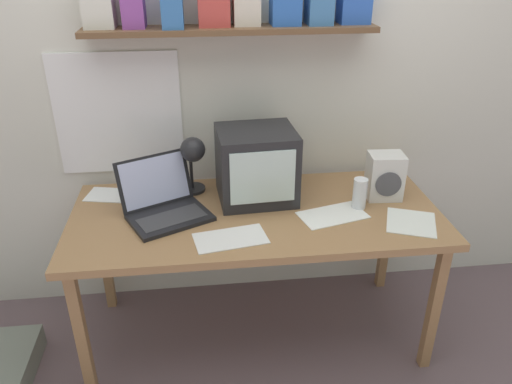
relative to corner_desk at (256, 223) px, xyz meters
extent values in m
plane|color=#68565B|center=(0.00, 0.00, -0.65)|extent=(12.00, 12.00, 0.00)
cube|color=silver|center=(0.00, 0.44, 0.65)|extent=(5.60, 0.06, 2.60)
cube|color=white|center=(-0.61, 0.41, 0.40)|extent=(0.59, 0.01, 0.58)
cube|color=brown|center=(-0.07, 0.32, 0.80)|extent=(1.29, 0.18, 0.02)
cube|color=silver|center=(-0.63, 0.35, 0.90)|extent=(0.13, 0.12, 0.19)
cube|color=#3369AD|center=(-0.32, 0.33, 0.90)|extent=(0.09, 0.16, 0.19)
cube|color=beige|center=(0.00, 0.35, 0.89)|extent=(0.12, 0.12, 0.17)
cube|color=blue|center=(0.17, 0.35, 0.91)|extent=(0.13, 0.13, 0.20)
cube|color=teal|center=(0.32, 0.34, 0.90)|extent=(0.11, 0.14, 0.18)
cube|color=blue|center=(0.48, 0.35, 0.90)|extent=(0.13, 0.12, 0.18)
cube|color=#9D7248|center=(0.00, 0.00, 0.04)|extent=(1.65, 0.74, 0.03)
cube|color=#9D7248|center=(-0.76, -0.31, -0.31)|extent=(0.04, 0.05, 0.67)
cube|color=#9D7248|center=(0.76, -0.31, -0.31)|extent=(0.04, 0.05, 0.67)
cube|color=#9D7248|center=(-0.76, 0.31, -0.31)|extent=(0.04, 0.05, 0.67)
cube|color=#9D7248|center=(0.76, 0.31, -0.31)|extent=(0.04, 0.05, 0.67)
cube|color=#232326|center=(0.02, 0.14, 0.22)|extent=(0.37, 0.32, 0.33)
cube|color=silver|center=(0.03, -0.01, 0.23)|extent=(0.29, 0.03, 0.24)
cube|color=black|center=(-0.38, -0.03, 0.07)|extent=(0.40, 0.35, 0.02)
cube|color=#38383A|center=(-0.37, -0.04, 0.08)|extent=(0.31, 0.24, 0.00)
cube|color=black|center=(-0.44, 0.11, 0.19)|extent=(0.33, 0.21, 0.22)
cube|color=#B3B9DE|center=(-0.44, 0.11, 0.19)|extent=(0.30, 0.19, 0.20)
cylinder|color=#232326|center=(-0.28, 0.25, 0.07)|extent=(0.12, 0.12, 0.01)
cylinder|color=#232326|center=(-0.28, 0.25, 0.18)|extent=(0.02, 0.02, 0.22)
sphere|color=#232326|center=(-0.27, 0.18, 0.30)|extent=(0.11, 0.11, 0.11)
cylinder|color=white|center=(0.47, -0.01, 0.13)|extent=(0.06, 0.06, 0.14)
cylinder|color=#CC3D47|center=(0.47, -0.01, 0.11)|extent=(0.06, 0.06, 0.10)
cube|color=silver|center=(0.61, 0.07, 0.17)|extent=(0.17, 0.14, 0.22)
cylinder|color=#4C4C51|center=(0.61, 0.01, 0.16)|extent=(0.12, 0.01, 0.12)
cube|color=white|center=(-0.64, 0.23, 0.06)|extent=(0.31, 0.20, 0.00)
cube|color=white|center=(0.33, -0.07, 0.06)|extent=(0.32, 0.23, 0.00)
cube|color=white|center=(0.65, -0.17, 0.06)|extent=(0.27, 0.28, 0.00)
cube|color=silver|center=(-0.13, -0.21, 0.06)|extent=(0.32, 0.21, 0.00)
camera|label=1|loc=(-0.23, -1.93, 1.16)|focal=35.00mm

